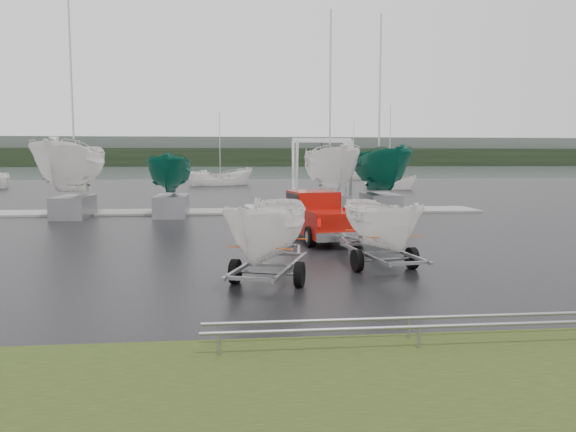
% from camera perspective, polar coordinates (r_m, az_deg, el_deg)
% --- Properties ---
extents(ground_plane, '(120.00, 120.00, 0.00)m').
position_cam_1_polar(ground_plane, '(18.54, -8.92, -3.58)').
color(ground_plane, black).
rests_on(ground_plane, ground).
extents(lake, '(300.00, 300.00, 0.00)m').
position_cam_1_polar(lake, '(118.30, -6.38, 4.48)').
color(lake, gray).
rests_on(lake, ground).
extents(grass_verge, '(40.00, 40.00, 0.00)m').
position_cam_1_polar(grass_verge, '(7.94, -13.26, -16.84)').
color(grass_verge, '#243213').
rests_on(grass_verge, ground).
extents(dock, '(30.00, 3.00, 0.12)m').
position_cam_1_polar(dock, '(31.41, -7.68, 0.44)').
color(dock, gray).
rests_on(dock, ground).
extents(treeline, '(300.00, 8.00, 6.00)m').
position_cam_1_polar(treeline, '(188.26, -6.22, 5.95)').
color(treeline, black).
rests_on(treeline, ground).
extents(far_hill, '(300.00, 6.00, 10.00)m').
position_cam_1_polar(far_hill, '(196.27, -6.21, 6.53)').
color(far_hill, '#4C5651').
rests_on(far_hill, ground).
extents(pickup_truck, '(2.52, 5.48, 1.75)m').
position_cam_1_polar(pickup_truck, '(21.27, 3.01, 0.20)').
color(pickup_truck, '#940F08').
rests_on(pickup_truck, ground).
extents(trailer_hitched, '(1.85, 3.73, 4.30)m').
position_cam_1_polar(trailer_hitched, '(15.44, 9.66, 3.27)').
color(trailer_hitched, gray).
rests_on(trailer_hitched, ground).
extents(trailer_parked, '(2.28, 3.79, 4.66)m').
position_cam_1_polar(trailer_parked, '(13.45, -1.97, 3.75)').
color(trailer_parked, gray).
rests_on(trailer_parked, ground).
extents(boat_hoist, '(3.30, 2.18, 4.12)m').
position_cam_1_polar(boat_hoist, '(31.67, 3.43, 5.28)').
color(boat_hoist, silver).
rests_on(boat_hoist, ground).
extents(keelboat_0, '(2.80, 3.20, 10.98)m').
position_cam_1_polar(keelboat_0, '(30.34, -21.22, 8.23)').
color(keelboat_0, gray).
rests_on(keelboat_0, ground).
extents(keelboat_1, '(2.10, 3.20, 6.69)m').
position_cam_1_polar(keelboat_1, '(29.61, -11.84, 6.31)').
color(keelboat_1, gray).
rests_on(keelboat_1, ground).
extents(keelboat_2, '(2.56, 3.20, 10.73)m').
position_cam_1_polar(keelboat_2, '(29.75, 4.44, 7.93)').
color(keelboat_2, gray).
rests_on(keelboat_2, ground).
extents(keelboat_3, '(2.50, 3.20, 10.67)m').
position_cam_1_polar(keelboat_3, '(30.65, 9.48, 7.62)').
color(keelboat_3, gray).
rests_on(keelboat_3, ground).
extents(mast_rack_2, '(7.00, 0.56, 0.06)m').
position_cam_1_polar(mast_rack_2, '(9.64, 12.69, -10.49)').
color(mast_rack_2, gray).
rests_on(mast_rack_2, ground).
extents(moored_boat_1, '(3.86, 3.82, 11.83)m').
position_cam_1_polar(moored_boat_1, '(61.80, -6.89, 3.12)').
color(moored_boat_1, white).
rests_on(moored_boat_1, ground).
extents(moored_boat_2, '(2.87, 2.86, 10.69)m').
position_cam_1_polar(moored_boat_2, '(55.17, 10.23, 2.73)').
color(moored_boat_2, white).
rests_on(moored_boat_2, ground).
extents(moored_boat_3, '(2.89, 2.92, 10.94)m').
position_cam_1_polar(moored_boat_3, '(78.09, 6.64, 3.72)').
color(moored_boat_3, white).
rests_on(moored_boat_3, ground).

